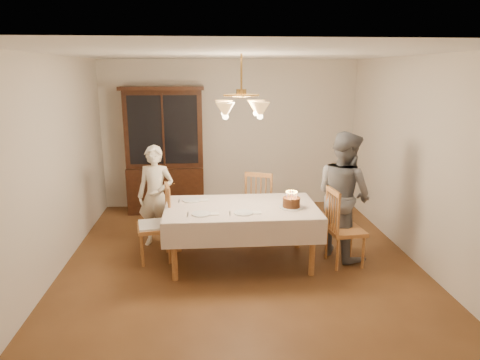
{
  "coord_description": "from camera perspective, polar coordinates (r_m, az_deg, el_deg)",
  "views": [
    {
      "loc": [
        -0.42,
        -5.08,
        2.41
      ],
      "look_at": [
        0.0,
        0.2,
        1.05
      ],
      "focal_mm": 32.0,
      "sensor_mm": 36.0,
      "label": 1
    }
  ],
  "objects": [
    {
      "name": "birthday_cake",
      "position": [
        5.33,
        6.86,
        -3.07
      ],
      "size": [
        0.3,
        0.3,
        0.21
      ],
      "color": "white",
      "rests_on": "dining_table"
    },
    {
      "name": "place_setting_far_left",
      "position": [
        5.63,
        -6.32,
        -2.68
      ],
      "size": [
        0.39,
        0.24,
        0.02
      ],
      "color": "white",
      "rests_on": "dining_table"
    },
    {
      "name": "chair_right_end",
      "position": [
        5.59,
        13.75,
        -6.64
      ],
      "size": [
        0.46,
        0.48,
        1.0
      ],
      "color": "#995C2C",
      "rests_on": "ground"
    },
    {
      "name": "ground",
      "position": [
        5.64,
        0.16,
        -10.9
      ],
      "size": [
        5.0,
        5.0,
        0.0
      ],
      "primitive_type": "plane",
      "color": "#523017",
      "rests_on": "ground"
    },
    {
      "name": "adult_in_grey",
      "position": [
        5.75,
        13.62,
        -1.94
      ],
      "size": [
        0.93,
        1.01,
        1.67
      ],
      "primitive_type": "imported",
      "rotation": [
        0.0,
        0.0,
        2.03
      ],
      "color": "slate",
      "rests_on": "ground"
    },
    {
      "name": "place_setting_near_left",
      "position": [
        5.09,
        -5.03,
        -4.53
      ],
      "size": [
        0.37,
        0.23,
        0.02
      ],
      "color": "white",
      "rests_on": "dining_table"
    },
    {
      "name": "chandelier",
      "position": [
        5.12,
        0.18,
        9.54
      ],
      "size": [
        0.62,
        0.62,
        0.73
      ],
      "color": "#BF8C3F",
      "rests_on": "ground"
    },
    {
      "name": "chair_far_side",
      "position": [
        6.39,
        2.88,
        -3.55
      ],
      "size": [
        0.57,
        0.56,
        1.0
      ],
      "color": "#995C2C",
      "rests_on": "ground"
    },
    {
      "name": "dining_table",
      "position": [
        5.39,
        0.17,
        -4.31
      ],
      "size": [
        1.9,
        1.1,
        0.76
      ],
      "color": "#995C2C",
      "rests_on": "ground"
    },
    {
      "name": "china_hutch",
      "position": [
        7.5,
        -9.94,
        3.65
      ],
      "size": [
        1.38,
        0.54,
        2.16
      ],
      "color": "black",
      "rests_on": "ground"
    },
    {
      "name": "elderly_woman",
      "position": [
        6.06,
        -11.15,
        -2.15
      ],
      "size": [
        0.58,
        0.45,
        1.43
      ],
      "primitive_type": "imported",
      "rotation": [
        0.0,
        0.0,
        -0.23
      ],
      "color": "#F1E4CB",
      "rests_on": "ground"
    },
    {
      "name": "place_setting_near_right",
      "position": [
        5.11,
        0.63,
        -4.39
      ],
      "size": [
        0.38,
        0.23,
        0.02
      ],
      "color": "white",
      "rests_on": "dining_table"
    },
    {
      "name": "room_shell",
      "position": [
        5.17,
        0.18,
        5.16
      ],
      "size": [
        5.0,
        5.0,
        5.0
      ],
      "color": "white",
      "rests_on": "ground"
    },
    {
      "name": "chair_left_end",
      "position": [
        5.66,
        -11.29,
        -6.13
      ],
      "size": [
        0.49,
        0.51,
        1.0
      ],
      "color": "#995C2C",
      "rests_on": "ground"
    }
  ]
}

